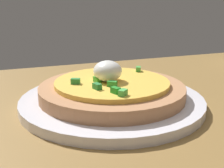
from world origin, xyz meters
The scene contains 3 objects.
dining_table centered at (0.00, 0.00, 1.45)cm, with size 128.63×68.57×2.89cm, color olive.
plate centered at (-5.00, -3.98, 3.58)cm, with size 27.85×27.85×1.37cm, color white.
pizza centered at (-4.96, -3.97, 5.59)cm, with size 22.05×22.05×5.67cm.
Camera 1 is at (9.73, 34.95, 18.57)cm, focal length 45.98 mm.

